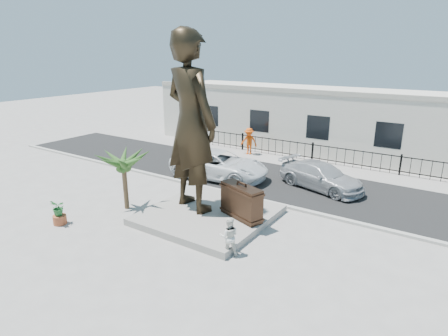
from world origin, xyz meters
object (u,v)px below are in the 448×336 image
(statue, at_px, (191,123))
(suitcase, at_px, (241,202))
(tourist, at_px, (229,236))
(car_white, at_px, (219,165))

(statue, relative_size, suitcase, 3.78)
(suitcase, distance_m, tourist, 2.64)
(suitcase, bearing_deg, car_white, 152.38)
(tourist, bearing_deg, car_white, -86.07)
(statue, relative_size, tourist, 5.31)
(statue, bearing_deg, car_white, -54.94)
(statue, height_order, tourist, statue)
(tourist, height_order, car_white, car_white)
(car_white, bearing_deg, tourist, -149.59)
(suitcase, height_order, car_white, suitcase)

